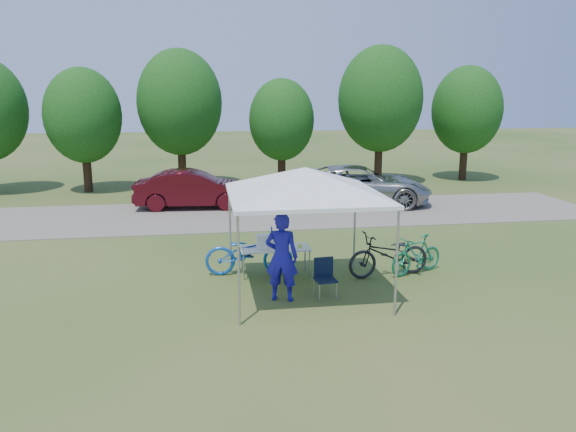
% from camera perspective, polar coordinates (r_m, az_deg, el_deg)
% --- Properties ---
extents(ground, '(100.00, 100.00, 0.00)m').
position_cam_1_polar(ground, '(12.23, 1.68, -7.81)').
color(ground, '#2D5119').
rests_on(ground, ground).
extents(gravel_strip, '(24.00, 5.00, 0.02)m').
position_cam_1_polar(gravel_strip, '(19.85, -2.46, 0.21)').
color(gravel_strip, gray).
rests_on(gravel_strip, ground).
extents(canopy, '(4.53, 4.53, 3.00)m').
position_cam_1_polar(canopy, '(11.58, 1.77, 4.59)').
color(canopy, '#A5A5AA').
rests_on(canopy, ground).
extents(treeline, '(24.89, 4.28, 6.30)m').
position_cam_1_polar(treeline, '(25.39, -4.73, 10.91)').
color(treeline, '#382314').
rests_on(treeline, ground).
extents(folding_table, '(1.62, 0.68, 0.67)m').
position_cam_1_polar(folding_table, '(13.20, -1.31, -3.41)').
color(folding_table, white).
rests_on(folding_table, ground).
extents(folding_chair, '(0.46, 0.48, 0.83)m').
position_cam_1_polar(folding_chair, '(11.91, 3.74, -5.92)').
color(folding_chair, black).
rests_on(folding_chair, ground).
extents(cooler, '(0.44, 0.30, 0.32)m').
position_cam_1_polar(cooler, '(13.11, -2.28, -2.59)').
color(cooler, white).
rests_on(cooler, folding_table).
extents(ice_cream_cup, '(0.09, 0.09, 0.07)m').
position_cam_1_polar(ice_cream_cup, '(13.21, 1.23, -3.05)').
color(ice_cream_cup, '#DCEC37').
rests_on(ice_cream_cup, folding_table).
extents(cyclist, '(0.78, 0.63, 1.86)m').
position_cam_1_polar(cyclist, '(11.54, -0.65, -4.17)').
color(cyclist, '#1A14AA').
rests_on(cyclist, ground).
extents(bike_blue, '(2.10, 0.83, 1.09)m').
position_cam_1_polar(bike_blue, '(13.29, -3.98, -3.69)').
color(bike_blue, blue).
rests_on(bike_blue, ground).
extents(bike_green, '(1.60, 1.01, 0.93)m').
position_cam_1_polar(bike_green, '(13.67, 12.93, -3.85)').
color(bike_green, '#19734E').
rests_on(bike_green, ground).
extents(bike_dark, '(2.09, 0.98, 1.06)m').
position_cam_1_polar(bike_dark, '(13.33, 10.23, -3.87)').
color(bike_dark, black).
rests_on(bike_dark, ground).
extents(minivan, '(5.70, 3.40, 1.48)m').
position_cam_1_polar(minivan, '(21.50, 7.32, 3.12)').
color(minivan, '#ADADA8').
rests_on(minivan, gravel_strip).
extents(sedan, '(4.33, 1.74, 1.40)m').
position_cam_1_polar(sedan, '(21.03, -9.61, 2.72)').
color(sedan, '#460B12').
rests_on(sedan, gravel_strip).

